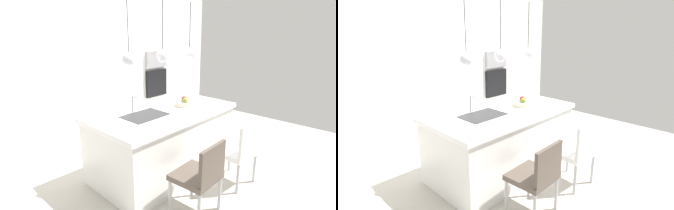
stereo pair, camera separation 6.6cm
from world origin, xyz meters
The scene contains 13 objects.
floor centered at (0.00, 0.00, 0.00)m, with size 6.60×6.60×0.00m, color #BCB7AD.
back_wall centered at (0.00, 1.65, 1.30)m, with size 6.00×0.10×2.60m, color white.
kitchen_island centered at (0.00, 0.00, 0.46)m, with size 1.99×1.10×0.91m.
sink_basin centered at (-0.33, 0.00, 0.90)m, with size 0.56×0.40×0.02m, color #2D2D30.
faucet centered at (-0.33, 0.21, 1.05)m, with size 0.02×0.17×0.22m.
fruit_bowl centered at (0.37, -0.06, 0.95)m, with size 0.30×0.30×0.13m.
microwave centered at (1.42, 1.58, 1.36)m, with size 0.54×0.08×0.34m, color #9E9EA3.
oven centered at (1.42, 1.58, 0.86)m, with size 0.56×0.08×0.56m, color black.
chair_near centered at (-0.40, -0.94, 0.49)m, with size 0.48×0.46×0.85m.
chair_middle centered at (0.42, -0.95, 0.48)m, with size 0.48×0.49×0.87m.
pendant_light_left centered at (-0.55, 0.00, 1.64)m, with size 0.16×0.16×0.76m.
pendant_light_center centered at (0.00, 0.00, 1.64)m, with size 0.16×0.16×0.76m.
pendant_light_right centered at (0.55, 0.00, 1.64)m, with size 0.16×0.16×0.76m.
Camera 2 is at (-2.42, -2.45, 1.97)m, focal length 28.46 mm.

